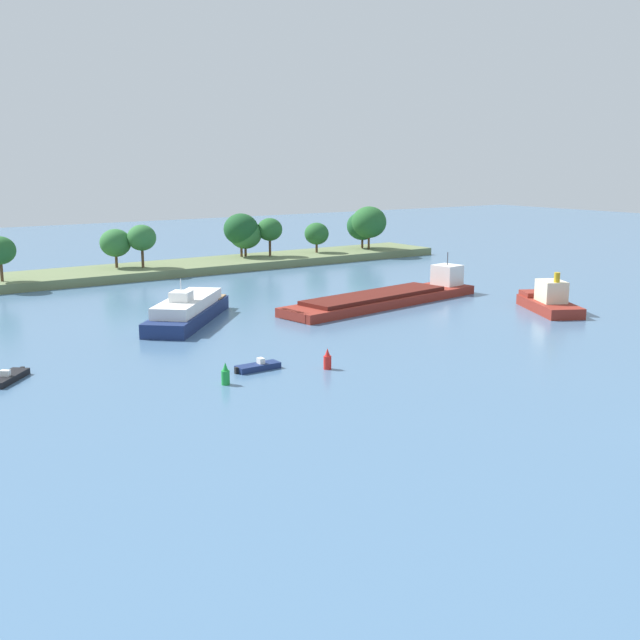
# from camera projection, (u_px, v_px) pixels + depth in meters

# --- Properties ---
(treeline_island) EXTENTS (86.38, 12.89, 9.63)m
(treeline_island) POSITION_uv_depth(u_px,v_px,m) (245.00, 248.00, 133.85)
(treeline_island) COLOR #66754C
(treeline_island) RESTS_ON ground
(white_riverboat) EXTENTS (15.99, 16.91, 5.37)m
(white_riverboat) POSITION_uv_depth(u_px,v_px,m) (188.00, 310.00, 87.34)
(white_riverboat) COLOR navy
(white_riverboat) RESTS_ON ground
(fishing_skiff) EXTENTS (4.33, 1.41, 1.04)m
(fishing_skiff) POSITION_uv_depth(u_px,v_px,m) (258.00, 367.00, 67.47)
(fishing_skiff) COLOR navy
(fishing_skiff) RESTS_ON ground
(tugboat) EXTENTS (8.89, 11.69, 5.09)m
(tugboat) POSITION_uv_depth(u_px,v_px,m) (549.00, 301.00, 93.64)
(tugboat) COLOR maroon
(tugboat) RESTS_ON ground
(small_motorboat) EXTENTS (4.31, 4.60, 1.04)m
(small_motorboat) POSITION_uv_depth(u_px,v_px,m) (8.00, 378.00, 64.04)
(small_motorboat) COLOR black
(small_motorboat) RESTS_ON ground
(cargo_barge) EXTENTS (31.48, 10.54, 5.73)m
(cargo_barge) POSITION_uv_depth(u_px,v_px,m) (387.00, 297.00, 98.64)
(cargo_barge) COLOR maroon
(cargo_barge) RESTS_ON ground
(channel_buoy_red) EXTENTS (0.70, 0.70, 1.90)m
(channel_buoy_red) POSITION_uv_depth(u_px,v_px,m) (327.00, 360.00, 67.64)
(channel_buoy_red) COLOR red
(channel_buoy_red) RESTS_ON ground
(channel_buoy_green) EXTENTS (0.70, 0.70, 1.90)m
(channel_buoy_green) POSITION_uv_depth(u_px,v_px,m) (225.00, 375.00, 62.93)
(channel_buoy_green) COLOR green
(channel_buoy_green) RESTS_ON ground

